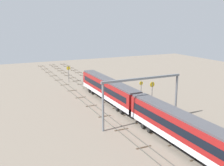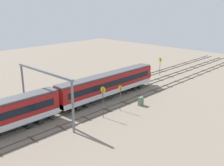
# 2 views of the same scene
# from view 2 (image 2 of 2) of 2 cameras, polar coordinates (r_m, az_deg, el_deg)

# --- Properties ---
(ground_plane) EXTENTS (138.24, 138.24, 0.00)m
(ground_plane) POSITION_cam_2_polar(r_m,az_deg,el_deg) (50.02, -4.68, -4.48)
(ground_plane) COLOR gray
(track_near_foreground) EXTENTS (122.24, 2.40, 0.16)m
(track_near_foreground) POSITION_cam_2_polar(r_m,az_deg,el_deg) (46.94, -1.02, -5.80)
(track_near_foreground) COLOR #59544C
(track_near_foreground) RESTS_ON ground
(track_with_train) EXTENTS (122.24, 2.40, 0.16)m
(track_with_train) POSITION_cam_2_polar(r_m,az_deg,el_deg) (49.99, -4.68, -4.41)
(track_with_train) COLOR #59544C
(track_with_train) RESTS_ON ground
(track_middle) EXTENTS (122.24, 2.40, 0.16)m
(track_middle) POSITION_cam_2_polar(r_m,az_deg,el_deg) (53.25, -7.90, -3.16)
(track_middle) COLOR #59544C
(track_middle) RESTS_ON ground
(overhead_gantry) EXTENTS (0.40, 14.86, 8.11)m
(overhead_gantry) POSITION_cam_2_polar(r_m,az_deg,el_deg) (43.03, -14.41, -0.16)
(overhead_gantry) COLOR slate
(overhead_gantry) RESTS_ON ground
(speed_sign_near_foreground) EXTENTS (0.14, 1.06, 5.34)m
(speed_sign_near_foreground) POSITION_cam_2_polar(r_m,az_deg,el_deg) (42.73, -1.95, -3.09)
(speed_sign_near_foreground) COLOR #4C4C51
(speed_sign_near_foreground) RESTS_ON ground
(speed_sign_mid_trackside) EXTENTS (0.14, 0.83, 4.60)m
(speed_sign_mid_trackside) POSITION_cam_2_polar(r_m,az_deg,el_deg) (45.77, 1.80, -2.54)
(speed_sign_mid_trackside) COLOR #4C4C51
(speed_sign_mid_trackside) RESTS_ON ground
(speed_sign_far_trackside) EXTENTS (0.14, 1.07, 4.64)m
(speed_sign_far_trackside) POSITION_cam_2_polar(r_m,az_deg,el_deg) (70.11, 10.35, 4.20)
(speed_sign_far_trackside) COLOR #4C4C51
(speed_sign_far_trackside) RESTS_ON ground
(relay_cabinet) EXTENTS (1.03, 0.61, 1.62)m
(relay_cabinet) POSITION_cam_2_polar(r_m,az_deg,el_deg) (49.10, 6.24, -3.93)
(relay_cabinet) COLOR #597259
(relay_cabinet) RESTS_ON ground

